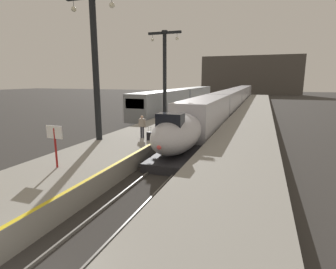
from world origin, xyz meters
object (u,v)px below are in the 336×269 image
object	(u,v)px
highspeed_train_main	(233,99)
passenger_near_edge	(142,125)
rolling_suitcase	(150,136)
departure_info_board	(55,138)
regional_train_adjacent	(182,99)
station_column_mid	(95,55)
station_column_far	(165,66)

from	to	relation	value
highspeed_train_main	passenger_near_edge	xyz separation A→B (m)	(-3.18, -32.33, 0.07)
highspeed_train_main	rolling_suitcase	distance (m)	32.99
rolling_suitcase	departure_info_board	distance (m)	7.56
regional_train_adjacent	station_column_mid	bearing A→B (deg)	-85.57
highspeed_train_main	passenger_near_edge	bearing A→B (deg)	-95.61
regional_train_adjacent	station_column_far	xyz separation A→B (m)	(2.20, -14.49, 4.78)
station_column_mid	highspeed_train_main	bearing A→B (deg)	80.14
station_column_mid	departure_info_board	size ratio (longest dim) A/B	4.71
station_column_far	passenger_near_edge	size ratio (longest dim) A/B	5.80
station_column_far	departure_info_board	size ratio (longest dim) A/B	4.63
regional_train_adjacent	passenger_near_edge	xyz separation A→B (m)	(4.92, -26.80, -0.09)
highspeed_train_main	departure_info_board	bearing A→B (deg)	-96.01
highspeed_train_main	departure_info_board	distance (m)	40.35
station_column_mid	station_column_far	size ratio (longest dim) A/B	1.02
station_column_far	rolling_suitcase	size ratio (longest dim) A/B	9.99
departure_info_board	station_column_mid	bearing A→B (deg)	105.13
highspeed_train_main	regional_train_adjacent	size ratio (longest dim) A/B	2.06
station_column_far	passenger_near_edge	distance (m)	13.51
departure_info_board	regional_train_adjacent	bearing A→B (deg)	96.39
rolling_suitcase	regional_train_adjacent	bearing A→B (deg)	101.92
station_column_mid	station_column_far	distance (m)	13.92
rolling_suitcase	departure_info_board	size ratio (longest dim) A/B	0.46
highspeed_train_main	rolling_suitcase	xyz separation A→B (m)	(-2.32, -32.91, -0.62)
highspeed_train_main	rolling_suitcase	size ratio (longest dim) A/B	76.94
station_column_far	rolling_suitcase	world-z (taller)	station_column_far
station_column_far	station_column_mid	bearing A→B (deg)	-90.00
station_column_mid	passenger_near_edge	distance (m)	5.89
highspeed_train_main	rolling_suitcase	bearing A→B (deg)	-94.03
station_column_mid	passenger_near_edge	size ratio (longest dim) A/B	5.91
station_column_far	rolling_suitcase	bearing A→B (deg)	-74.47
rolling_suitcase	passenger_near_edge	bearing A→B (deg)	145.88
highspeed_train_main	station_column_mid	world-z (taller)	station_column_mid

